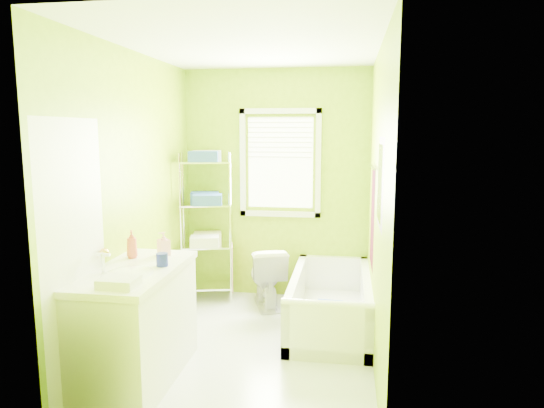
% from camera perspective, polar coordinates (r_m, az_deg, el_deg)
% --- Properties ---
extents(ground, '(2.90, 2.90, 0.00)m').
position_cam_1_polar(ground, '(4.50, -2.37, -16.53)').
color(ground, silver).
rests_on(ground, ground).
extents(room_envelope, '(2.14, 2.94, 2.62)m').
position_cam_1_polar(room_envelope, '(4.09, -2.50, 3.48)').
color(room_envelope, '#84A908').
rests_on(room_envelope, ground).
extents(window, '(0.92, 0.05, 1.22)m').
position_cam_1_polar(window, '(5.48, 0.98, 5.49)').
color(window, white).
rests_on(window, ground).
extents(door, '(0.09, 0.80, 2.00)m').
position_cam_1_polar(door, '(3.64, -22.08, -6.55)').
color(door, white).
rests_on(door, ground).
extents(right_wall_decor, '(0.04, 1.48, 1.17)m').
position_cam_1_polar(right_wall_decor, '(4.03, 12.06, -0.03)').
color(right_wall_decor, '#460814').
rests_on(right_wall_decor, ground).
extents(bathtub, '(0.77, 1.64, 0.53)m').
position_cam_1_polar(bathtub, '(4.92, 6.86, -12.21)').
color(bathtub, white).
rests_on(bathtub, ground).
extents(toilet, '(0.57, 0.75, 0.68)m').
position_cam_1_polar(toilet, '(5.36, -0.68, -8.48)').
color(toilet, white).
rests_on(toilet, ground).
extents(vanity, '(0.61, 1.18, 1.12)m').
position_cam_1_polar(vanity, '(3.94, -15.67, -13.18)').
color(vanity, silver).
rests_on(vanity, ground).
extents(wire_shelf_unit, '(0.63, 0.52, 1.69)m').
position_cam_1_polar(wire_shelf_unit, '(5.47, -7.59, -0.66)').
color(wire_shelf_unit, silver).
rests_on(wire_shelf_unit, ground).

